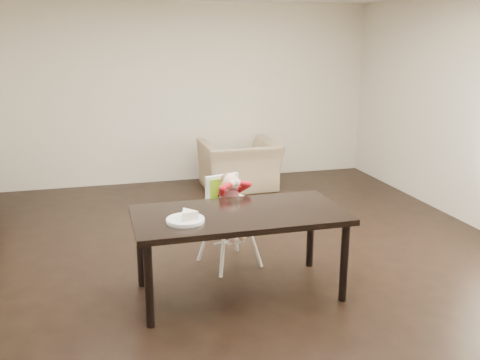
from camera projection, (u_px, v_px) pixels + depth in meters
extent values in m
plane|color=black|center=(241.00, 270.00, 5.20)|extent=(7.00, 7.00, 0.00)
cube|color=beige|center=(180.00, 94.00, 8.10)|extent=(6.00, 0.02, 2.70)
cube|color=black|center=(239.00, 215.00, 4.55)|extent=(1.80, 0.90, 0.05)
cylinder|color=black|center=(149.00, 285.00, 4.10)|extent=(0.07, 0.07, 0.70)
cylinder|color=black|center=(344.00, 262.00, 4.52)|extent=(0.07, 0.07, 0.70)
cylinder|color=black|center=(140.00, 250.00, 4.79)|extent=(0.07, 0.07, 0.70)
cylinder|color=black|center=(310.00, 232.00, 5.20)|extent=(0.07, 0.07, 0.70)
cylinder|color=white|center=(223.00, 250.00, 5.05)|extent=(0.04, 0.04, 0.50)
cylinder|color=white|center=(254.00, 242.00, 5.23)|extent=(0.04, 0.04, 0.50)
cylinder|color=white|center=(205.00, 238.00, 5.34)|extent=(0.04, 0.04, 0.50)
cylinder|color=white|center=(236.00, 231.00, 5.52)|extent=(0.04, 0.04, 0.50)
cube|color=white|center=(229.00, 216.00, 5.22)|extent=(0.43, 0.40, 0.04)
cube|color=#80C118|center=(229.00, 213.00, 5.21)|extent=(0.35, 0.33, 0.03)
cube|color=white|center=(222.00, 193.00, 5.28)|extent=(0.35, 0.14, 0.37)
cube|color=#80C118|center=(223.00, 194.00, 5.26)|extent=(0.29, 0.10, 0.34)
cube|color=black|center=(222.00, 197.00, 5.18)|extent=(0.07, 0.16, 0.02)
cube|color=black|center=(232.00, 195.00, 5.23)|extent=(0.07, 0.16, 0.02)
cylinder|color=#A81320|center=(229.00, 200.00, 5.18)|extent=(0.25, 0.25, 0.24)
sphere|color=beige|center=(230.00, 181.00, 5.11)|extent=(0.20, 0.20, 0.16)
ellipsoid|color=brown|center=(229.00, 179.00, 5.13)|extent=(0.20, 0.19, 0.12)
sphere|color=beige|center=(232.00, 183.00, 5.03)|extent=(0.09, 0.09, 0.07)
sphere|color=beige|center=(237.00, 182.00, 5.06)|extent=(0.09, 0.09, 0.07)
cylinder|color=white|center=(185.00, 220.00, 4.31)|extent=(0.37, 0.37, 0.02)
torus|color=white|center=(185.00, 219.00, 4.31)|extent=(0.37, 0.37, 0.02)
imported|color=tan|center=(239.00, 157.00, 7.87)|extent=(1.11, 0.74, 0.95)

